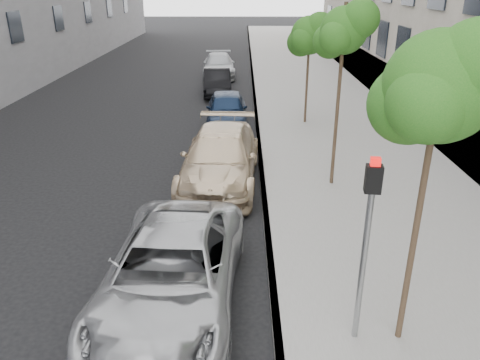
{
  "coord_description": "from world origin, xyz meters",
  "views": [
    {
      "loc": [
        0.57,
        -4.73,
        5.66
      ],
      "look_at": [
        0.51,
        4.99,
        1.5
      ],
      "focal_mm": 35.0,
      "sensor_mm": 36.0,
      "label": 1
    }
  ],
  "objects_px": {
    "sedan_blue": "(227,109)",
    "sedan_black": "(217,82)",
    "suv": "(220,158)",
    "tree_near": "(442,87)",
    "tree_mid": "(345,31)",
    "signal_pole": "(367,232)",
    "tree_far": "(310,35)",
    "minivan": "(171,273)",
    "sedan_rear": "(219,65)"
  },
  "relations": [
    {
      "from": "tree_far",
      "to": "sedan_blue",
      "type": "distance_m",
      "value": 4.46
    },
    {
      "from": "tree_mid",
      "to": "suv",
      "type": "distance_m",
      "value": 4.97
    },
    {
      "from": "sedan_black",
      "to": "signal_pole",
      "type": "bearing_deg",
      "value": -83.75
    },
    {
      "from": "sedan_blue",
      "to": "sedan_black",
      "type": "distance_m",
      "value": 5.97
    },
    {
      "from": "tree_mid",
      "to": "minivan",
      "type": "xyz_separation_m",
      "value": [
        -3.96,
        -5.54,
        -3.73
      ]
    },
    {
      "from": "tree_far",
      "to": "sedan_blue",
      "type": "relative_size",
      "value": 1.07
    },
    {
      "from": "minivan",
      "to": "sedan_rear",
      "type": "relative_size",
      "value": 1.09
    },
    {
      "from": "signal_pole",
      "to": "suv",
      "type": "bearing_deg",
      "value": 117.37
    },
    {
      "from": "tree_mid",
      "to": "tree_far",
      "type": "xyz_separation_m",
      "value": [
        0.0,
        6.5,
        -0.78
      ]
    },
    {
      "from": "tree_near",
      "to": "tree_mid",
      "type": "bearing_deg",
      "value": 90.0
    },
    {
      "from": "signal_pole",
      "to": "sedan_black",
      "type": "height_order",
      "value": "signal_pole"
    },
    {
      "from": "tree_far",
      "to": "sedan_rear",
      "type": "distance_m",
      "value": 12.02
    },
    {
      "from": "tree_far",
      "to": "sedan_rear",
      "type": "bearing_deg",
      "value": 111.07
    },
    {
      "from": "tree_mid",
      "to": "sedan_rear",
      "type": "relative_size",
      "value": 1.06
    },
    {
      "from": "sedan_black",
      "to": "sedan_rear",
      "type": "distance_m",
      "value": 5.04
    },
    {
      "from": "tree_far",
      "to": "sedan_black",
      "type": "distance_m",
      "value": 7.71
    },
    {
      "from": "sedan_blue",
      "to": "signal_pole",
      "type": "bearing_deg",
      "value": -80.54
    },
    {
      "from": "sedan_black",
      "to": "sedan_rear",
      "type": "height_order",
      "value": "sedan_rear"
    },
    {
      "from": "tree_near",
      "to": "suv",
      "type": "distance_m",
      "value": 8.43
    },
    {
      "from": "tree_near",
      "to": "signal_pole",
      "type": "relative_size",
      "value": 1.6
    },
    {
      "from": "tree_mid",
      "to": "suv",
      "type": "relative_size",
      "value": 0.95
    },
    {
      "from": "sedan_rear",
      "to": "signal_pole",
      "type": "bearing_deg",
      "value": -85.24
    },
    {
      "from": "tree_near",
      "to": "signal_pole",
      "type": "distance_m",
      "value": 2.34
    },
    {
      "from": "tree_near",
      "to": "sedan_blue",
      "type": "relative_size",
      "value": 1.24
    },
    {
      "from": "suv",
      "to": "sedan_rear",
      "type": "distance_m",
      "value": 17.02
    },
    {
      "from": "tree_far",
      "to": "minivan",
      "type": "xyz_separation_m",
      "value": [
        -3.96,
        -12.04,
        -2.95
      ]
    },
    {
      "from": "tree_near",
      "to": "sedan_rear",
      "type": "height_order",
      "value": "tree_near"
    },
    {
      "from": "tree_mid",
      "to": "sedan_black",
      "type": "distance_m",
      "value": 13.52
    },
    {
      "from": "suv",
      "to": "sedan_blue",
      "type": "relative_size",
      "value": 1.3
    },
    {
      "from": "tree_near",
      "to": "sedan_rear",
      "type": "xyz_separation_m",
      "value": [
        -4.19,
        23.87,
        -3.65
      ]
    },
    {
      "from": "signal_pole",
      "to": "sedan_black",
      "type": "distance_m",
      "value": 19.17
    },
    {
      "from": "sedan_blue",
      "to": "sedan_rear",
      "type": "relative_size",
      "value": 0.86
    },
    {
      "from": "suv",
      "to": "sedan_black",
      "type": "xyz_separation_m",
      "value": [
        -0.72,
        11.97,
        -0.12
      ]
    },
    {
      "from": "signal_pole",
      "to": "sedan_black",
      "type": "bearing_deg",
      "value": 106.75
    },
    {
      "from": "tree_near",
      "to": "tree_mid",
      "type": "distance_m",
      "value": 6.5
    },
    {
      "from": "tree_near",
      "to": "signal_pole",
      "type": "height_order",
      "value": "tree_near"
    },
    {
      "from": "tree_far",
      "to": "signal_pole",
      "type": "xyz_separation_m",
      "value": [
        -0.76,
        -13.0,
        -1.54
      ]
    },
    {
      "from": "tree_near",
      "to": "suv",
      "type": "height_order",
      "value": "tree_near"
    },
    {
      "from": "sedan_blue",
      "to": "sedan_rear",
      "type": "height_order",
      "value": "sedan_blue"
    },
    {
      "from": "minivan",
      "to": "signal_pole",
      "type": "bearing_deg",
      "value": -13.25
    },
    {
      "from": "tree_near",
      "to": "sedan_blue",
      "type": "distance_m",
      "value": 13.82
    },
    {
      "from": "sedan_blue",
      "to": "sedan_black",
      "type": "xyz_separation_m",
      "value": [
        -0.72,
        5.92,
        -0.04
      ]
    },
    {
      "from": "tree_mid",
      "to": "sedan_black",
      "type": "relative_size",
      "value": 1.27
    },
    {
      "from": "signal_pole",
      "to": "sedan_rear",
      "type": "xyz_separation_m",
      "value": [
        -3.43,
        23.87,
        -1.44
      ]
    },
    {
      "from": "minivan",
      "to": "sedan_blue",
      "type": "relative_size",
      "value": 1.27
    },
    {
      "from": "minivan",
      "to": "sedan_black",
      "type": "height_order",
      "value": "minivan"
    },
    {
      "from": "minivan",
      "to": "suv",
      "type": "relative_size",
      "value": 0.97
    },
    {
      "from": "tree_near",
      "to": "minivan",
      "type": "height_order",
      "value": "tree_near"
    },
    {
      "from": "sedan_black",
      "to": "tree_mid",
      "type": "bearing_deg",
      "value": -75.5
    },
    {
      "from": "sedan_blue",
      "to": "sedan_rear",
      "type": "distance_m",
      "value": 10.99
    }
  ]
}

